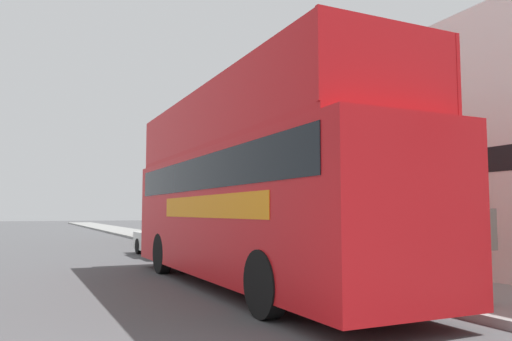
{
  "coord_description": "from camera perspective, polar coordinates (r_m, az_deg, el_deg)",
  "views": [
    {
      "loc": [
        -0.59,
        -3.61,
        1.66
      ],
      "look_at": [
        4.84,
        7.89,
        2.71
      ],
      "focal_mm": 35.0,
      "sensor_mm": 36.0,
      "label": 1
    }
  ],
  "objects": [
    {
      "name": "lamp_post_second",
      "position": [
        18.49,
        -4.27,
        0.21
      ],
      "size": [
        0.35,
        0.35,
        4.49
      ],
      "color": "black",
      "rests_on": "sidewalk"
    },
    {
      "name": "sidewalk",
      "position": [
        23.01,
        -5.6,
        -8.67
      ],
      "size": [
        3.06,
        108.0,
        0.14
      ],
      "color": "gray",
      "rests_on": "ground_plane"
    },
    {
      "name": "brick_terrace_rear",
      "position": [
        26.22,
        2.78,
        0.67
      ],
      "size": [
        6.0,
        18.29,
        8.25
      ],
      "color": "#9E664C",
      "rests_on": "ground_plane"
    },
    {
      "name": "pedestrian_second",
      "position": [
        9.26,
        24.33,
        -6.97
      ],
      "size": [
        0.48,
        0.26,
        1.81
      ],
      "color": "#232328",
      "rests_on": "sidewalk"
    },
    {
      "name": "tour_bus",
      "position": [
        11.26,
        -1.03,
        -3.38
      ],
      "size": [
        2.54,
        10.56,
        4.33
      ],
      "rotation": [
        0.0,
        0.0,
        -0.0
      ],
      "color": "red",
      "rests_on": "ground_plane"
    },
    {
      "name": "lamp_post_nearest",
      "position": [
        11.59,
        10.51,
        5.12
      ],
      "size": [
        0.35,
        0.35,
        5.11
      ],
      "color": "black",
      "rests_on": "sidewalk"
    },
    {
      "name": "parked_car_ahead_of_bus",
      "position": [
        19.3,
        -10.01,
        -7.62
      ],
      "size": [
        1.82,
        4.16,
        1.44
      ],
      "rotation": [
        0.0,
        0.0,
        0.01
      ],
      "color": "silver",
      "rests_on": "ground_plane"
    },
    {
      "name": "litter_bin",
      "position": [
        12.19,
        15.45,
        -9.19
      ],
      "size": [
        0.48,
        0.48,
        1.01
      ],
      "color": "black",
      "rests_on": "sidewalk"
    },
    {
      "name": "ground_plane",
      "position": [
        24.67,
        -24.11,
        -8.18
      ],
      "size": [
        144.0,
        144.0,
        0.0
      ],
      "primitive_type": "plane",
      "color": "#4C4C4F"
    }
  ]
}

